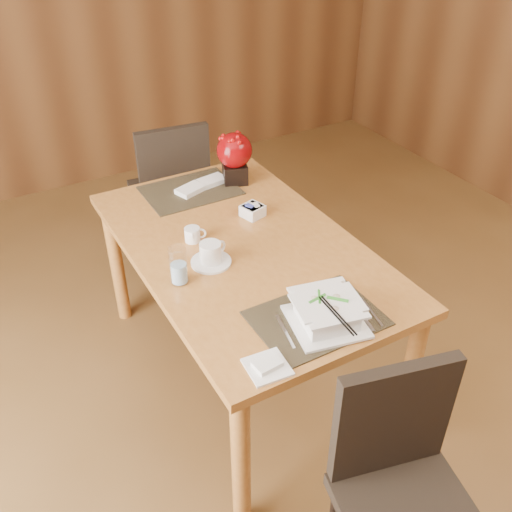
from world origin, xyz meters
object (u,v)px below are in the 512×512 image
water_glass (178,266)px  creamer_jug (192,235)px  berry_decor (235,155)px  soup_setting (327,313)px  near_chair (402,479)px  sugar_caddy (253,211)px  bread_plate (267,367)px  dining_table (244,263)px  far_chair (172,185)px  coffee_cup (211,255)px

water_glass → creamer_jug: water_glass is taller
berry_decor → soup_setting: bearing=-101.5°
berry_decor → near_chair: 1.68m
sugar_caddy → near_chair: 1.32m
bread_plate → dining_table: bearing=67.6°
bread_plate → near_chair: bearing=-59.1°
soup_setting → water_glass: 0.60m
far_chair → creamer_jug: bearing=80.8°
coffee_cup → water_glass: size_ratio=1.04×
sugar_caddy → far_chair: far_chair is taller
sugar_caddy → far_chair: 0.92m
far_chair → near_chair: bearing=93.8°
water_glass → far_chair: 1.29m
water_glass → near_chair: bearing=-72.2°
dining_table → water_glass: bearing=-162.2°
water_glass → bread_plate: 0.57m
sugar_caddy → near_chair: near_chair is taller
dining_table → creamer_jug: creamer_jug is taller
dining_table → creamer_jug: (-0.18, 0.13, 0.13)m
creamer_jug → bread_plate: bearing=-75.0°
bread_plate → far_chair: (0.37, 1.74, -0.24)m
sugar_caddy → berry_decor: (0.09, 0.34, 0.12)m
berry_decor → sugar_caddy: bearing=-104.7°
soup_setting → coffee_cup: (-0.19, 0.54, -0.01)m
dining_table → berry_decor: berry_decor is taller
near_chair → far_chair: (0.12, 2.16, 0.01)m
coffee_cup → creamer_jug: size_ratio=1.91×
dining_table → water_glass: 0.40m
soup_setting → far_chair: bearing=99.1°
berry_decor → water_glass: bearing=-132.3°
creamer_jug → sugar_caddy: (0.33, 0.05, -0.00)m
soup_setting → near_chair: (-0.04, -0.50, -0.30)m
coffee_cup → berry_decor: bearing=54.3°
berry_decor → near_chair: berry_decor is taller
sugar_caddy → creamer_jug: bearing=-170.8°
soup_setting → far_chair: far_chair is taller
water_glass → dining_table: bearing=17.8°
coffee_cup → sugar_caddy: size_ratio=1.84×
dining_table → far_chair: bearing=85.0°
berry_decor → far_chair: bearing=105.1°
coffee_cup → water_glass: water_glass is taller
soup_setting → dining_table: bearing=103.2°
coffee_cup → bread_plate: bearing=-98.9°
soup_setting → creamer_jug: 0.75m
dining_table → water_glass: water_glass is taller
coffee_cup → near_chair: (0.15, -1.03, -0.29)m
soup_setting → far_chair: size_ratio=0.33×
coffee_cup → bread_plate: coffee_cup is taller
bread_plate → soup_setting: bearing=15.6°
coffee_cup → berry_decor: 0.73m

